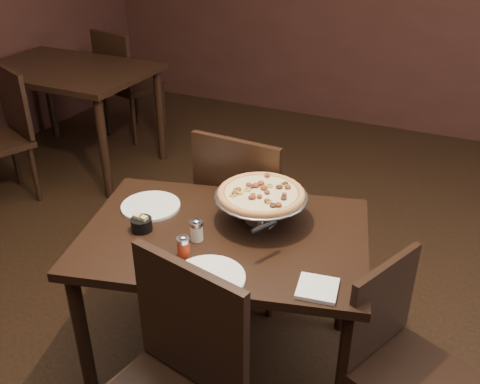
% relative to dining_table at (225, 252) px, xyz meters
% --- Properties ---
extents(room, '(6.04, 7.04, 2.84)m').
position_rel_dining_table_xyz_m(room, '(0.15, -0.08, 0.76)').
color(room, black).
rests_on(room, ground).
extents(dining_table, '(1.35, 1.06, 0.74)m').
position_rel_dining_table_xyz_m(dining_table, '(0.00, 0.00, 0.00)').
color(dining_table, black).
rests_on(dining_table, ground).
extents(background_table, '(1.32, 0.88, 0.82)m').
position_rel_dining_table_xyz_m(background_table, '(-2.11, 1.47, 0.07)').
color(background_table, black).
rests_on(background_table, ground).
extents(pizza_stand, '(0.40, 0.40, 0.17)m').
position_rel_dining_table_xyz_m(pizza_stand, '(0.10, 0.15, 0.23)').
color(pizza_stand, '#BCBCC3').
rests_on(pizza_stand, dining_table).
extents(parmesan_shaker, '(0.06, 0.06, 0.10)m').
position_rel_dining_table_xyz_m(parmesan_shaker, '(-0.08, -0.09, 0.14)').
color(parmesan_shaker, beige).
rests_on(parmesan_shaker, dining_table).
extents(pepper_flake_shaker, '(0.05, 0.05, 0.09)m').
position_rel_dining_table_xyz_m(pepper_flake_shaker, '(-0.07, -0.21, 0.14)').
color(pepper_flake_shaker, maroon).
rests_on(pepper_flake_shaker, dining_table).
extents(packet_caddy, '(0.09, 0.09, 0.07)m').
position_rel_dining_table_xyz_m(packet_caddy, '(-0.33, -0.13, 0.13)').
color(packet_caddy, black).
rests_on(packet_caddy, dining_table).
extents(napkin_stack, '(0.16, 0.16, 0.02)m').
position_rel_dining_table_xyz_m(napkin_stack, '(0.47, -0.19, 0.11)').
color(napkin_stack, white).
rests_on(napkin_stack, dining_table).
extents(plate_left, '(0.27, 0.27, 0.01)m').
position_rel_dining_table_xyz_m(plate_left, '(-0.40, 0.05, 0.10)').
color(plate_left, white).
rests_on(plate_left, dining_table).
extents(plate_near, '(0.27, 0.27, 0.01)m').
position_rel_dining_table_xyz_m(plate_near, '(0.09, -0.30, 0.10)').
color(plate_near, white).
rests_on(plate_near, dining_table).
extents(serving_spatula, '(0.14, 0.14, 0.02)m').
position_rel_dining_table_xyz_m(serving_spatula, '(0.21, -0.08, 0.23)').
color(serving_spatula, '#BCBCC3').
rests_on(serving_spatula, pizza_stand).
extents(chair_far, '(0.49, 0.49, 1.00)m').
position_rel_dining_table_xyz_m(chair_far, '(-0.12, 0.51, -0.10)').
color(chair_far, black).
rests_on(chair_far, ground).
extents(chair_side, '(0.51, 0.51, 0.84)m').
position_rel_dining_table_xyz_m(chair_side, '(0.79, -0.09, -0.19)').
color(chair_side, black).
rests_on(chair_side, ground).
extents(bg_chair_far, '(0.55, 0.55, 0.98)m').
position_rel_dining_table_xyz_m(bg_chair_far, '(-2.06, 2.13, -0.11)').
color(bg_chair_far, black).
rests_on(bg_chair_far, ground).
extents(bg_chair_near, '(0.58, 0.58, 0.96)m').
position_rel_dining_table_xyz_m(bg_chair_near, '(-2.16, 0.80, -0.12)').
color(bg_chair_near, black).
rests_on(bg_chair_near, ground).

